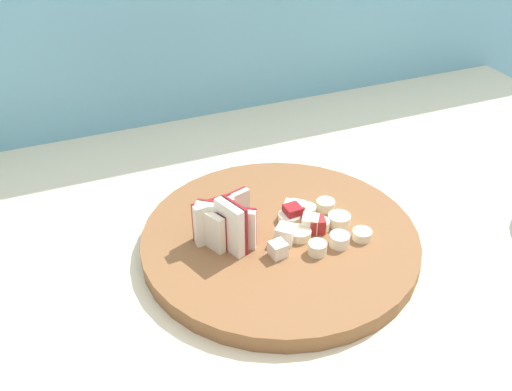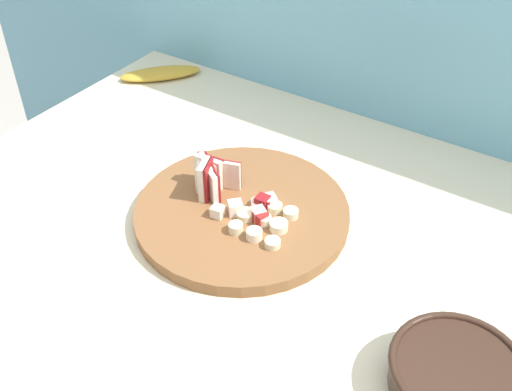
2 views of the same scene
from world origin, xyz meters
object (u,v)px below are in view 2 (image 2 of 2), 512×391
Objects in this scene: apple_dice_pile at (254,208)px; banana_slice_rows at (265,221)px; ceramic_bowl at (456,376)px; banana_peel at (160,73)px; cutting_board at (242,213)px; apple_wedge_fan at (210,175)px.

apple_dice_pile is 0.03m from banana_slice_rows.
apple_dice_pile is 0.39m from ceramic_bowl.
apple_dice_pile is at bearing -33.76° from banana_peel.
cutting_board is 0.08m from apple_wedge_fan.
apple_wedge_fan is 0.46m from banana_peel.
cutting_board is 0.52m from banana_peel.
banana_peel is at bearing 146.73° from banana_slice_rows.
banana_peel is at bearing 152.54° from ceramic_bowl.
apple_dice_pile is at bearing -7.28° from apple_wedge_fan.
apple_wedge_fan is 0.78× the size of banana_slice_rows.
banana_slice_rows reaches higher than banana_peel.
cutting_board is 0.41m from ceramic_bowl.
apple_wedge_fan is 0.13m from banana_slice_rows.
apple_dice_pile is 0.98× the size of banana_slice_rows.
ceramic_bowl is at bearing -16.50° from apple_wedge_fan.
ceramic_bowl is (0.37, -0.12, -0.00)m from apple_dice_pile.
apple_wedge_fan reaches higher than banana_slice_rows.
banana_peel is (-0.42, 0.30, -0.00)m from cutting_board.
apple_wedge_fan reaches higher than banana_peel.
banana_slice_rows is (0.03, -0.01, -0.00)m from apple_dice_pile.
apple_wedge_fan is 0.10m from apple_dice_pile.
apple_wedge_fan reaches higher than apple_dice_pile.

